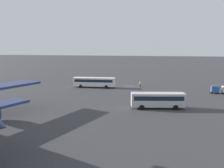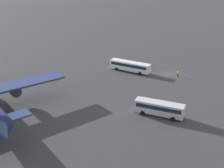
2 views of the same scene
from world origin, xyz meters
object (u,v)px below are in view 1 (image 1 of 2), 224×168
(shuttle_bus_near, at_px, (94,82))
(cargo_cart_blue, at_px, (215,89))
(shuttle_bus_far, at_px, (158,99))
(worker_person, at_px, (140,84))

(shuttle_bus_near, xyz_separation_m, cargo_cart_blue, (-34.56, 0.70, -0.67))
(shuttle_bus_near, distance_m, shuttle_bus_far, 28.30)
(shuttle_bus_far, distance_m, cargo_cart_blue, 23.76)
(shuttle_bus_near, distance_m, worker_person, 14.57)
(shuttle_bus_near, distance_m, cargo_cart_blue, 34.58)
(cargo_cart_blue, bearing_deg, worker_person, -14.74)
(worker_person, bearing_deg, shuttle_bus_near, 19.21)
(shuttle_bus_far, bearing_deg, shuttle_bus_near, -57.34)
(shuttle_bus_far, height_order, worker_person, shuttle_bus_far)
(cargo_cart_blue, bearing_deg, shuttle_bus_far, 53.14)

